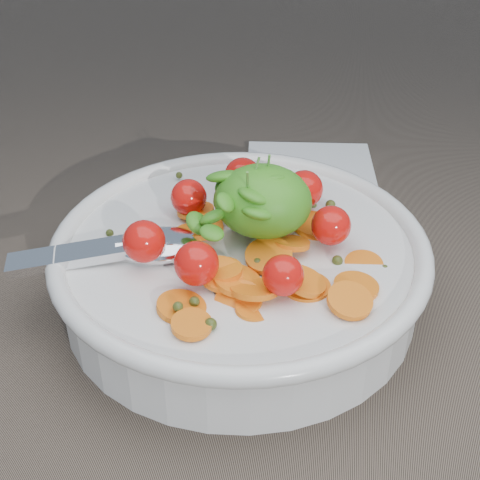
# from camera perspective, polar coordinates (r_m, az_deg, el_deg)

# --- Properties ---
(ground) EXTENTS (6.00, 6.00, 0.00)m
(ground) POSITION_cam_1_polar(r_m,az_deg,el_deg) (0.58, 2.46, -3.56)
(ground) COLOR brown
(ground) RESTS_ON ground
(bowl) EXTENTS (0.33, 0.30, 0.13)m
(bowl) POSITION_cam_1_polar(r_m,az_deg,el_deg) (0.54, 0.01, -2.06)
(bowl) COLOR silver
(bowl) RESTS_ON ground
(napkin) EXTENTS (0.15, 0.14, 0.01)m
(napkin) POSITION_cam_1_polar(r_m,az_deg,el_deg) (0.75, 6.01, 6.03)
(napkin) COLOR white
(napkin) RESTS_ON ground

